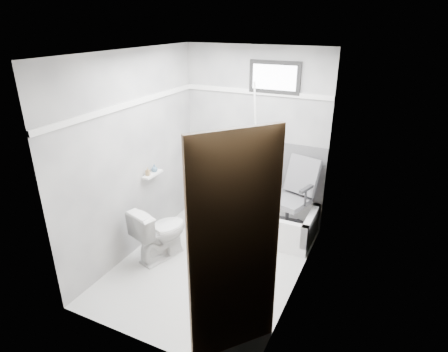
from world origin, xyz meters
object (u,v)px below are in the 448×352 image
Objects in this scene: soap_bottle_b at (154,168)px; office_chair at (288,196)px; soap_bottle_a at (148,171)px; bathtub at (258,218)px; toilet at (160,232)px; door at (250,282)px.

office_chair is at bearing 23.94° from soap_bottle_b.
office_chair reaches higher than soap_bottle_a.
bathtub is 1.53m from soap_bottle_b.
toilet is (-1.24, -1.10, -0.26)m from office_chair.
soap_bottle_a is at bearing -22.19° from toilet.
soap_bottle_b is (-1.56, -0.69, 0.36)m from office_chair.
door reaches higher than toilet.
door reaches higher than bathtub.
door is (0.75, -2.21, 0.79)m from bathtub.
toilet is 0.75m from soap_bottle_a.
office_chair is (0.39, 0.05, 0.39)m from bathtub.
door is at bearing -39.27° from soap_bottle_b.
bathtub is 0.75× the size of door.
office_chair is 0.48× the size of door.
toilet is 2.09m from door.
office_chair is 9.45× the size of soap_bottle_a.
soap_bottle_b reaches higher than toilet.
door is 2.48m from soap_bottle_b.
toilet is at bearing -39.78° from soap_bottle_a.
bathtub is at bearing 33.70° from soap_bottle_a.
soap_bottle_a is (-1.56, -0.83, 0.37)m from office_chair.
bathtub is 1.60m from soap_bottle_a.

